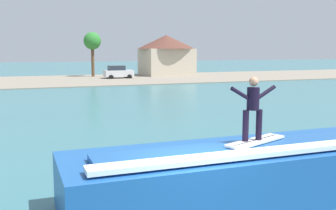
{
  "coord_description": "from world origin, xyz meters",
  "views": [
    {
      "loc": [
        -3.71,
        -7.51,
        3.99
      ],
      "look_at": [
        1.66,
        6.78,
        1.86
      ],
      "focal_mm": 42.18,
      "sensor_mm": 36.0,
      "label": 1
    }
  ],
  "objects_px": {
    "house_gabled_white": "(166,53)",
    "tree_tall_bare": "(92,42)",
    "car_far_shore": "(118,72)",
    "wave_crest": "(241,173)",
    "surfboard": "(256,141)",
    "surfer": "(253,105)"
  },
  "relations": [
    {
      "from": "house_gabled_white",
      "to": "tree_tall_bare",
      "type": "xyz_separation_m",
      "value": [
        -11.42,
        0.29,
        1.66
      ]
    },
    {
      "from": "car_far_shore",
      "to": "house_gabled_white",
      "type": "xyz_separation_m",
      "value": [
        8.78,
        4.44,
        2.55
      ]
    },
    {
      "from": "wave_crest",
      "to": "car_far_shore",
      "type": "height_order",
      "value": "car_far_shore"
    },
    {
      "from": "wave_crest",
      "to": "tree_tall_bare",
      "type": "distance_m",
      "value": 50.12
    },
    {
      "from": "surfboard",
      "to": "house_gabled_white",
      "type": "relative_size",
      "value": 0.23
    },
    {
      "from": "surfer",
      "to": "surfboard",
      "type": "bearing_deg",
      "value": 5.0
    },
    {
      "from": "surfboard",
      "to": "surfer",
      "type": "xyz_separation_m",
      "value": [
        -0.13,
        -0.01,
        0.96
      ]
    },
    {
      "from": "surfer",
      "to": "tree_tall_bare",
      "type": "xyz_separation_m",
      "value": [
        4.57,
        49.84,
        2.57
      ]
    },
    {
      "from": "wave_crest",
      "to": "surfer",
      "type": "relative_size",
      "value": 5.65
    },
    {
      "from": "car_far_shore",
      "to": "tree_tall_bare",
      "type": "xyz_separation_m",
      "value": [
        -2.64,
        4.73,
        4.2
      ]
    },
    {
      "from": "surfboard",
      "to": "house_gabled_white",
      "type": "bearing_deg",
      "value": 72.24
    },
    {
      "from": "surfer",
      "to": "tree_tall_bare",
      "type": "height_order",
      "value": "tree_tall_bare"
    },
    {
      "from": "wave_crest",
      "to": "house_gabled_white",
      "type": "xyz_separation_m",
      "value": [
        16.21,
        49.4,
        2.74
      ]
    },
    {
      "from": "surfboard",
      "to": "surfer",
      "type": "height_order",
      "value": "surfer"
    },
    {
      "from": "surfer",
      "to": "car_far_shore",
      "type": "xyz_separation_m",
      "value": [
        7.22,
        45.11,
        -1.64
      ]
    },
    {
      "from": "car_far_shore",
      "to": "house_gabled_white",
      "type": "height_order",
      "value": "house_gabled_white"
    },
    {
      "from": "wave_crest",
      "to": "surfer",
      "type": "xyz_separation_m",
      "value": [
        0.22,
        -0.15,
        1.83
      ]
    },
    {
      "from": "wave_crest",
      "to": "surfboard",
      "type": "xyz_separation_m",
      "value": [
        0.34,
        -0.14,
        0.87
      ]
    },
    {
      "from": "house_gabled_white",
      "to": "tree_tall_bare",
      "type": "distance_m",
      "value": 11.55
    },
    {
      "from": "wave_crest",
      "to": "surfer",
      "type": "height_order",
      "value": "surfer"
    },
    {
      "from": "surfboard",
      "to": "car_far_shore",
      "type": "bearing_deg",
      "value": 81.07
    },
    {
      "from": "surfboard",
      "to": "car_far_shore",
      "type": "distance_m",
      "value": 45.66
    }
  ]
}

